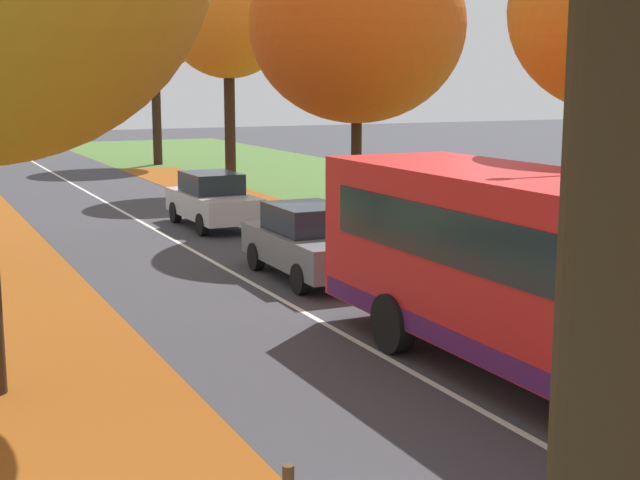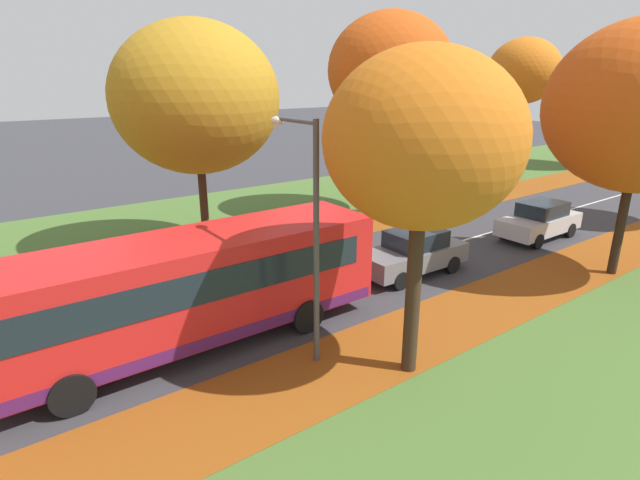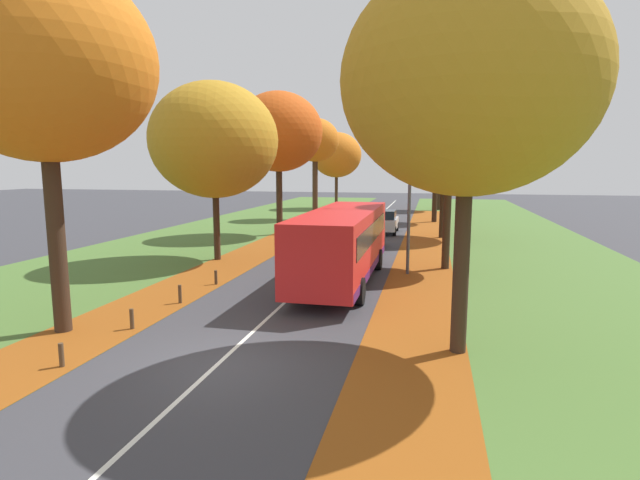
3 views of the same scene
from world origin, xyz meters
TOP-DOWN VIEW (x-y plane):
  - leaf_litter_left at (-4.60, 14.00)m, footprint 2.80×60.00m
  - grass_verge_right at (9.20, 20.00)m, footprint 12.00×90.00m
  - leaf_litter_right at (4.60, 14.00)m, footprint 2.80×60.00m
  - road_centre_line at (0.00, 20.00)m, footprint 0.12×80.00m
  - tree_right_near at (5.67, 13.05)m, footprint 4.30×4.30m
  - tree_right_mid at (5.65, 23.59)m, footprint 6.30×6.30m
  - tree_right_far at (5.20, 33.30)m, footprint 4.59×4.59m
  - tree_right_distant at (5.68, 45.70)m, footprint 5.06×5.06m
  - streetlamp_right at (3.67, 11.46)m, footprint 1.89×0.28m
  - bus at (1.44, 9.24)m, footprint 2.68×10.40m
  - car_grey_lead at (1.35, 17.66)m, footprint 1.85×4.23m
  - car_silver_following at (1.71, 25.25)m, footprint 1.80×4.21m

SIDE VIEW (x-z plane):
  - road_centre_line at x=0.00m, z-range 0.00..0.01m
  - grass_verge_right at x=9.20m, z-range 0.00..0.01m
  - leaf_litter_left at x=-4.60m, z-range 0.01..0.01m
  - leaf_litter_right at x=4.60m, z-range 0.01..0.01m
  - car_grey_lead at x=1.35m, z-range 0.00..1.62m
  - car_silver_following at x=1.71m, z-range 0.00..1.62m
  - bus at x=1.44m, z-range 0.21..3.19m
  - streetlamp_right at x=3.67m, z-range 0.74..6.74m
  - tree_right_near at x=5.67m, z-range 1.81..9.35m
  - tree_right_mid at x=5.65m, z-range 1.53..10.27m
  - tree_right_far at x=5.20m, z-range 2.15..10.68m
  - tree_right_distant at x=5.68m, z-range 2.36..11.72m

